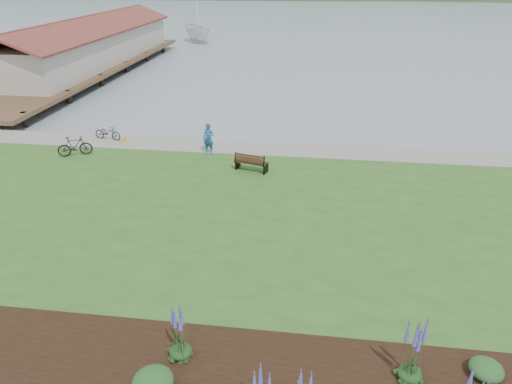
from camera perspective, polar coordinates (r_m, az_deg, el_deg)
ground at (r=20.22m, az=-1.59°, el=-2.55°), size 600.00×600.00×0.00m
lawn at (r=18.42m, az=-2.56°, el=-4.99°), size 34.00×20.00×0.40m
shoreline_path at (r=26.26m, az=0.72°, el=5.49°), size 34.00×2.20×0.03m
pier_pavilion at (r=50.96m, az=-20.20°, el=16.81°), size 8.00×36.00×5.40m
park_bench at (r=23.10m, az=-0.65°, el=3.77°), size 1.73×1.08×1.00m
person at (r=25.39m, az=-5.97°, el=6.97°), size 0.81×0.63×2.01m
bicycle_a at (r=28.93m, az=-18.07°, el=7.08°), size 0.88×1.78×0.89m
bicycle_b at (r=26.95m, az=-21.72°, el=5.34°), size 1.25×1.87×1.10m
sailboat at (r=69.06m, az=-7.14°, el=18.05°), size 16.10×16.13×29.99m
pannier at (r=28.25m, az=-16.26°, el=6.26°), size 0.24×0.33×0.33m
echium_1 at (r=12.36m, az=19.20°, el=-18.16°), size 0.62×0.62×2.23m
echium_4 at (r=12.54m, az=-9.61°, el=-16.92°), size 0.62×0.62×1.93m
shrub_0 at (r=12.30m, az=-12.77°, el=-22.12°), size 1.02×1.02×0.51m
shrub_2 at (r=13.65m, az=26.83°, el=-19.18°), size 0.85×0.85×0.42m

